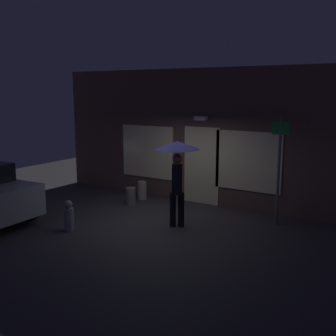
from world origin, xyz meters
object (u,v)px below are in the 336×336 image
street_sign_post (279,165)px  fire_hydrant (69,217)px  sidewalk_bollard_2 (131,196)px  sidewalk_bollard (142,190)px  person_with_umbrella (177,161)px

street_sign_post → fire_hydrant: street_sign_post is taller
street_sign_post → sidewalk_bollard_2: bearing=-173.4°
sidewalk_bollard_2 → fire_hydrant: 2.60m
street_sign_post → fire_hydrant: bearing=-141.7°
sidewalk_bollard → street_sign_post: bearing=-2.0°
sidewalk_bollard_2 → fire_hydrant: size_ratio=0.66×
person_with_umbrella → street_sign_post: (1.95, 1.45, -0.13)m
street_sign_post → sidewalk_bollard: size_ratio=4.77×
street_sign_post → sidewalk_bollard: 4.31m
street_sign_post → sidewalk_bollard: bearing=178.0°
person_with_umbrella → fire_hydrant: person_with_umbrella is taller
fire_hydrant → person_with_umbrella: bearing=39.7°
person_with_umbrella → sidewalk_bollard: 3.01m
sidewalk_bollard_2 → person_with_umbrella: bearing=-24.6°
street_sign_post → sidewalk_bollard: street_sign_post is taller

